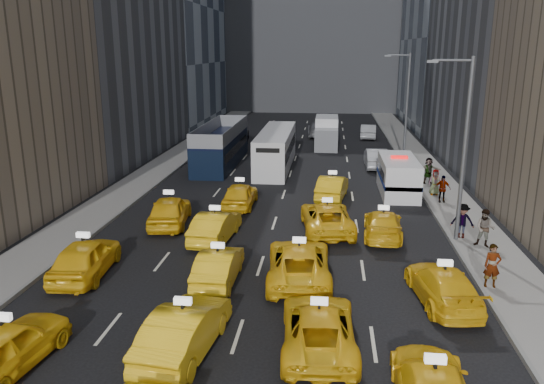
{
  "coord_description": "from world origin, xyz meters",
  "views": [
    {
      "loc": [
        2.86,
        -13.67,
        9.32
      ],
      "look_at": [
        -0.04,
        13.16,
        2.0
      ],
      "focal_mm": 35.0,
      "sensor_mm": 36.0,
      "label": 1
    }
  ],
  "objects": [
    {
      "name": "misc_car_4",
      "position": [
        7.07,
        43.67,
        0.75
      ],
      "size": [
        1.92,
        4.65,
        1.5
      ],
      "primitive_type": "imported",
      "rotation": [
        0.0,
        0.0,
        3.07
      ],
      "color": "#999BA0",
      "rests_on": "ground"
    },
    {
      "name": "curb_east",
      "position": [
        9.05,
        25.0,
        0.09
      ],
      "size": [
        0.15,
        90.0,
        0.18
      ],
      "primitive_type": "cube",
      "color": "slate",
      "rests_on": "ground"
    },
    {
      "name": "misc_car_1",
      "position": [
        -6.62,
        40.29,
        0.71
      ],
      "size": [
        2.93,
        5.33,
        1.41
      ],
      "primitive_type": "imported",
      "rotation": [
        0.0,
        0.0,
        3.26
      ],
      "color": "black",
      "rests_on": "ground"
    },
    {
      "name": "misc_car_3",
      "position": [
        -2.22,
        42.1,
        0.8
      ],
      "size": [
        2.07,
        4.79,
        1.61
      ],
      "primitive_type": "imported",
      "rotation": [
        0.0,
        0.0,
        3.18
      ],
      "color": "black",
      "rests_on": "ground"
    },
    {
      "name": "pedestrian_0",
      "position": [
        9.42,
        6.54,
        1.04
      ],
      "size": [
        0.66,
        0.44,
        1.78
      ],
      "primitive_type": "imported",
      "rotation": [
        0.0,
        0.0,
        -0.02
      ],
      "color": "gray",
      "rests_on": "sidewalk_east"
    },
    {
      "name": "taxi_15",
      "position": [
        5.72,
        12.39,
        0.67
      ],
      "size": [
        2.19,
        4.74,
        1.34
      ],
      "primitive_type": "imported",
      "rotation": [
        0.0,
        0.0,
        3.07
      ],
      "color": "yellow",
      "rests_on": "ground"
    },
    {
      "name": "taxi_17",
      "position": [
        3.17,
        19.33,
        0.75
      ],
      "size": [
        2.21,
        4.74,
        1.5
      ],
      "primitive_type": "imported",
      "rotation": [
        0.0,
        0.0,
        3.0
      ],
      "color": "yellow",
      "rests_on": "ground"
    },
    {
      "name": "misc_car_0",
      "position": [
        6.7,
        28.98,
        0.79
      ],
      "size": [
        1.7,
        4.79,
        1.57
      ],
      "primitive_type": "imported",
      "rotation": [
        0.0,
        0.0,
        3.15
      ],
      "color": "#B7BAC0",
      "rests_on": "ground"
    },
    {
      "name": "taxi_8",
      "position": [
        -7.21,
        6.17,
        0.8
      ],
      "size": [
        2.24,
        4.84,
        1.6
      ],
      "primitive_type": "imported",
      "rotation": [
        0.0,
        0.0,
        3.22
      ],
      "color": "yellow",
      "rests_on": "ground"
    },
    {
      "name": "taxi_16",
      "position": [
        -2.4,
        16.9,
        0.75
      ],
      "size": [
        1.79,
        4.39,
        1.49
      ],
      "primitive_type": "imported",
      "rotation": [
        0.0,
        0.0,
        3.13
      ],
      "color": "yellow",
      "rests_on": "ground"
    },
    {
      "name": "taxi_9",
      "position": [
        -1.5,
        6.14,
        0.69
      ],
      "size": [
        1.48,
        4.22,
        1.39
      ],
      "primitive_type": "imported",
      "rotation": [
        0.0,
        0.0,
        3.14
      ],
      "color": "yellow",
      "rests_on": "ground"
    },
    {
      "name": "city_bus",
      "position": [
        -1.35,
        28.28,
        1.47
      ],
      "size": [
        3.52,
        11.68,
        2.97
      ],
      "rotation": [
        0.0,
        0.0,
        0.1
      ],
      "color": "silver",
      "rests_on": "ground"
    },
    {
      "name": "taxi_5",
      "position": [
        -1.49,
        0.85,
        0.78
      ],
      "size": [
        2.23,
        4.92,
        1.57
      ],
      "primitive_type": "imported",
      "rotation": [
        0.0,
        0.0,
        3.02
      ],
      "color": "yellow",
      "rests_on": "ground"
    },
    {
      "name": "pedestrian_3",
      "position": [
        9.9,
        18.76,
        0.99
      ],
      "size": [
        0.99,
        0.46,
        1.68
      ],
      "primitive_type": "imported",
      "rotation": [
        0.0,
        0.0,
        -0.01
      ],
      "color": "gray",
      "rests_on": "sidewalk_east"
    },
    {
      "name": "pedestrian_4",
      "position": [
        9.77,
        20.46,
        0.98
      ],
      "size": [
        0.83,
        0.48,
        1.67
      ],
      "primitive_type": "imported",
      "rotation": [
        0.0,
        0.0,
        -0.04
      ],
      "color": "gray",
      "rests_on": "sidewalk_east"
    },
    {
      "name": "taxi_6",
      "position": [
        2.71,
        1.64,
        0.7
      ],
      "size": [
        2.58,
        5.13,
        1.39
      ],
      "primitive_type": "imported",
      "rotation": [
        0.0,
        0.0,
        3.2
      ],
      "color": "yellow",
      "rests_on": "ground"
    },
    {
      "name": "taxi_13",
      "position": [
        -2.66,
        11.01,
        0.74
      ],
      "size": [
        1.97,
        4.62,
        1.48
      ],
      "primitive_type": "imported",
      "rotation": [
        0.0,
        0.0,
        3.05
      ],
      "color": "yellow",
      "rests_on": "ground"
    },
    {
      "name": "pedestrian_2",
      "position": [
        9.61,
        12.31,
        1.02
      ],
      "size": [
        1.21,
        0.72,
        1.75
      ],
      "primitive_type": "imported",
      "rotation": [
        0.0,
        0.0,
        -0.24
      ],
      "color": "gray",
      "rests_on": "sidewalk_east"
    },
    {
      "name": "streetlight_far",
      "position": [
        9.18,
        32.0,
        4.92
      ],
      "size": [
        2.15,
        0.22,
        9.0
      ],
      "color": "#595B60",
      "rests_on": "ground"
    },
    {
      "name": "double_decker",
      "position": [
        -5.96,
        28.85,
        1.66
      ],
      "size": [
        3.67,
        11.7,
        3.35
      ],
      "rotation": [
        0.0,
        0.0,
        -0.09
      ],
      "color": "black",
      "rests_on": "ground"
    },
    {
      "name": "sidewalk_east",
      "position": [
        10.5,
        25.0,
        0.07
      ],
      "size": [
        3.0,
        90.0,
        0.15
      ],
      "primitive_type": "cube",
      "color": "gray",
      "rests_on": "ground"
    },
    {
      "name": "taxi_10",
      "position": [
        1.78,
        6.74,
        0.76
      ],
      "size": [
        2.86,
        5.64,
        1.53
      ],
      "primitive_type": "imported",
      "rotation": [
        0.0,
        0.0,
        3.2
      ],
      "color": "yellow",
      "rests_on": "ground"
    },
    {
      "name": "pedestrian_1",
      "position": [
        10.37,
        11.07,
        1.08
      ],
      "size": [
        1.03,
        0.83,
        1.85
      ],
      "primitive_type": "imported",
      "rotation": [
        0.0,
        0.0,
        -0.43
      ],
      "color": "gray",
      "rests_on": "sidewalk_east"
    },
    {
      "name": "ground",
      "position": [
        0.0,
        0.0,
        0.0
      ],
      "size": [
        160.0,
        160.0,
        0.0
      ],
      "primitive_type": "plane",
      "color": "black",
      "rests_on": "ground"
    },
    {
      "name": "misc_car_2",
      "position": [
        1.71,
        44.19,
        0.8
      ],
      "size": [
        2.41,
        5.55,
        1.59
      ],
      "primitive_type": "imported",
      "rotation": [
        0.0,
        0.0,
        3.18
      ],
      "color": "slate",
      "rests_on": "ground"
    },
    {
      "name": "taxi_14",
      "position": [
        2.88,
        12.97,
        0.75
      ],
      "size": [
        3.11,
        5.63,
        1.49
      ],
      "primitive_type": "imported",
      "rotation": [
        0.0,
        0.0,
        3.26
      ],
      "color": "yellow",
      "rests_on": "ground"
    },
    {
      "name": "curb_west",
      "position": [
        -9.05,
        25.0,
        0.09
      ],
      "size": [
        0.15,
        90.0,
        0.18
      ],
      "primitive_type": "cube",
      "color": "slate",
      "rests_on": "ground"
    },
    {
      "name": "taxi_11",
      "position": [
        7.31,
        5.25,
        0.69
      ],
      "size": [
        2.55,
        5.0,
        1.39
      ],
      "primitive_type": "imported",
      "rotation": [
        0.0,
        0.0,
        3.27
      ],
      "color": "yellow",
      "rests_on": "ground"
    },
    {
      "name": "box_truck",
      "position": [
        2.63,
        37.91,
        1.41
      ],
      "size": [
        2.6,
        6.43,
        2.88
      ],
      "rotation": [
        0.0,
        0.0,
        0.07
      ],
      "color": "white",
      "rests_on": "ground"
    },
    {
      "name": "streetlight_near",
      "position": [
        9.18,
        12.0,
        4.92
      ],
      "size": [
        2.15,
        0.22,
        9.0
      ],
      "color": "#595B60",
      "rests_on": "ground"
    },
    {
      "name": "sidewalk_west",
      "position": [
        -10.5,
        25.0,
        0.07
      ],
      "size": [
        3.0,
        90.0,
        0.15
      ],
      "primitive_type": "cube",
      "color": "gray",
      "rests_on": "ground"
    },
    {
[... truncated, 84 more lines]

